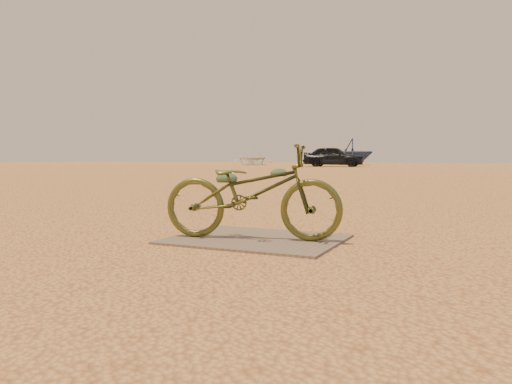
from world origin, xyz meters
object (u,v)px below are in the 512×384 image
at_px(plywood_board, 256,239).
at_px(bicycle, 252,192).
at_px(boat_near_left, 252,159).
at_px(boat_far_left, 349,152).
at_px(car, 334,156).

relative_size(plywood_board, bicycle, 0.94).
distance_m(plywood_board, boat_near_left, 43.78).
xyz_separation_m(bicycle, boat_far_left, (-10.19, 43.53, 0.82)).
bearing_deg(boat_far_left, plywood_board, -24.10).
height_order(car, boat_near_left, car).
relative_size(car, boat_near_left, 0.85).
bearing_deg(plywood_board, bicycle, -103.04).
bearing_deg(boat_near_left, car, -52.57).
height_order(car, boat_far_left, boat_far_left).
height_order(plywood_board, boat_far_left, boat_far_left).
bearing_deg(car, bicycle, -170.02).
distance_m(boat_near_left, boat_far_left, 9.43).
relative_size(car, boat_far_left, 0.97).
height_order(plywood_board, boat_near_left, boat_near_left).
relative_size(bicycle, boat_near_left, 0.30).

